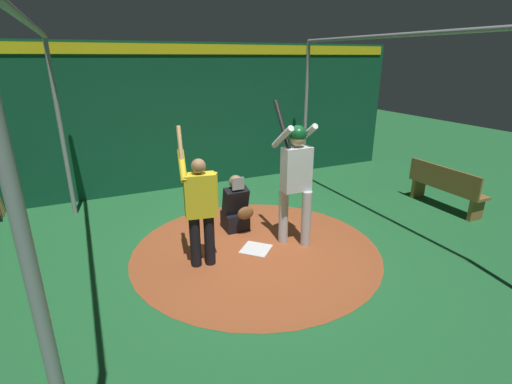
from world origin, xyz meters
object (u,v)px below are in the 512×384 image
object	(u,v)px
home_plate	(256,249)
batter	(296,173)
catcher	(236,209)
visitor	(200,206)
bench	(445,187)

from	to	relation	value
home_plate	batter	size ratio (longest dim) A/B	0.19
catcher	home_plate	bearing A→B (deg)	0.13
catcher	visitor	bearing A→B (deg)	-45.07
home_plate	catcher	world-z (taller)	catcher
catcher	bench	xyz separation A→B (m)	(0.78, 4.05, 0.05)
batter	visitor	size ratio (longest dim) A/B	1.13
home_plate	bench	bearing A→B (deg)	90.25
bench	visitor	bearing A→B (deg)	-89.01
home_plate	bench	distance (m)	4.07
catcher	bench	size ratio (longest dim) A/B	0.63
home_plate	visitor	bearing A→B (deg)	-85.61
visitor	bench	bearing A→B (deg)	100.85
catcher	visitor	distance (m)	1.33
batter	catcher	world-z (taller)	batter
visitor	bench	world-z (taller)	visitor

